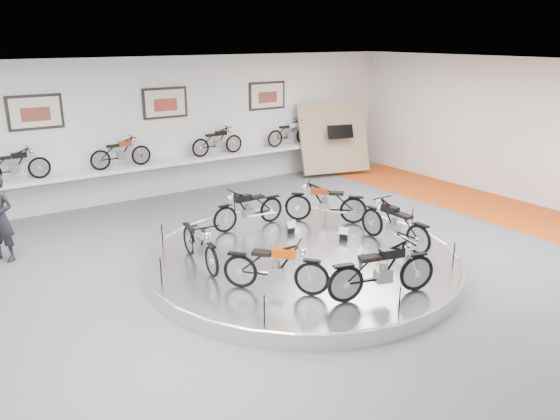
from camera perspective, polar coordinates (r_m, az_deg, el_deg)
floor at (r=11.10m, az=3.26°, el=-6.48°), size 16.00×16.00×0.00m
ceiling at (r=10.13m, az=3.67°, el=14.61°), size 16.00×16.00×0.00m
wall_back at (r=16.42m, az=-11.81°, el=8.48°), size 16.00×0.00×16.00m
wall_right at (r=16.50m, az=26.21°, el=7.08°), size 0.00×14.00×14.00m
orange_carpet_strip at (r=15.93m, az=23.06°, el=-0.26°), size 2.40×12.60×0.01m
dado_band at (r=16.69m, az=-11.47°, el=3.56°), size 15.68×0.04×1.10m
display_platform at (r=11.26m, az=2.34°, el=-5.27°), size 6.40×6.40×0.30m
platform_rim at (r=11.21m, az=2.35°, el=-4.71°), size 6.40×6.40×0.10m
shelf at (r=16.34m, az=-11.17°, el=4.89°), size 11.00×0.55×0.10m
poster_left at (r=15.30m, az=-24.20°, el=9.30°), size 1.35×0.06×0.88m
poster_center at (r=16.29m, az=-11.91°, el=10.89°), size 1.35×0.06×0.88m
poster_right at (r=17.92m, az=-1.34°, el=11.86°), size 1.35×0.06×0.88m
display_panel at (r=18.68m, az=5.60°, el=7.53°), size 2.56×1.52×2.30m
shelf_bike_a at (r=15.15m, az=-25.98°, el=4.02°), size 1.22×0.43×0.73m
shelf_bike_b at (r=15.74m, az=-16.28°, el=5.58°), size 1.22×0.43×0.73m
shelf_bike_c at (r=16.88m, az=-6.56°, el=6.97°), size 1.22×0.43×0.73m
shelf_bike_d at (r=18.27m, az=0.99°, el=7.91°), size 1.22×0.43×0.73m
bike_a at (r=12.95m, az=4.78°, el=0.81°), size 1.59×1.59×0.98m
bike_b at (r=12.58m, az=-3.31°, el=0.21°), size 1.58×0.58×0.92m
bike_c at (r=10.60m, az=-8.40°, el=-3.44°), size 0.69×1.59×0.91m
bike_d at (r=9.42m, az=-0.48°, el=-5.92°), size 1.49×1.58×0.94m
bike_e at (r=9.39m, az=10.65°, el=-6.11°), size 1.80×1.03×1.00m
bike_f at (r=11.73m, az=11.90°, el=-1.37°), size 0.62×1.65×0.97m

